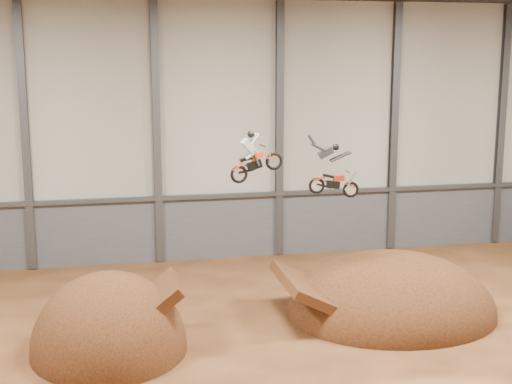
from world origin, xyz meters
TOP-DOWN VIEW (x-y plane):
  - floor at (0.00, 0.00)m, footprint 40.00×40.00m
  - back_wall at (0.00, 15.00)m, footprint 40.00×0.10m
  - lower_band_back at (0.00, 14.90)m, footprint 39.80×0.18m
  - steel_rail at (0.00, 14.75)m, footprint 39.80×0.35m
  - steel_column_1 at (-10.00, 14.80)m, footprint 0.40×0.36m
  - steel_column_2 at (-3.33, 14.80)m, footprint 0.40×0.36m
  - steel_column_3 at (3.33, 14.80)m, footprint 0.40×0.36m
  - steel_column_4 at (10.00, 14.80)m, footprint 0.40×0.36m
  - steel_column_5 at (16.67, 14.80)m, footprint 0.40×0.36m
  - takeoff_ramp at (-6.11, 3.39)m, footprint 5.96×6.88m
  - landing_ramp at (5.99, 4.84)m, footprint 9.23×8.17m
  - fmx_rider_a at (-0.09, 4.05)m, footprint 2.76×1.13m
  - fmx_rider_b at (2.98, 4.12)m, footprint 3.09×1.12m

SIDE VIEW (x-z plane):
  - floor at x=0.00m, z-range 0.00..0.00m
  - takeoff_ramp at x=-6.11m, z-range -2.98..2.98m
  - landing_ramp at x=5.99m, z-range -2.66..2.66m
  - lower_band_back at x=0.00m, z-range 0.00..3.50m
  - steel_rail at x=0.00m, z-range 3.45..3.65m
  - fmx_rider_b at x=2.98m, z-range 5.36..8.05m
  - back_wall at x=0.00m, z-range 0.00..14.00m
  - steel_column_1 at x=-10.00m, z-range 0.05..13.95m
  - steel_column_2 at x=-3.33m, z-range 0.05..13.95m
  - steel_column_3 at x=3.33m, z-range 0.05..13.95m
  - steel_column_4 at x=10.00m, z-range 0.05..13.95m
  - steel_column_5 at x=16.67m, z-range 0.05..13.95m
  - fmx_rider_a at x=-0.09m, z-range 6.17..8.71m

